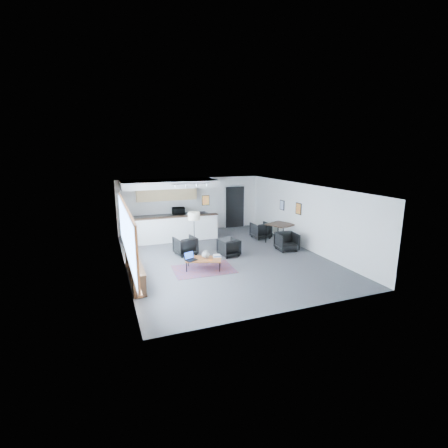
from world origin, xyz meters
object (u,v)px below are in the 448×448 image
object	(u,v)px
armchair_right	(229,247)
dining_chair_far	(261,231)
coffee_table	(204,259)
floor_lamp	(194,217)
dining_chair_near	(287,242)
armchair_left	(185,245)
laptop	(190,258)
book_stack	(217,256)
dining_table	(281,226)
ceramic_pot	(206,254)
microwave	(178,210)

from	to	relation	value
armchair_right	dining_chair_far	distance (m)	2.95
coffee_table	floor_lamp	distance (m)	2.24
dining_chair_near	dining_chair_far	world-z (taller)	dining_chair_near
armchair_left	dining_chair_far	distance (m)	3.97
laptop	coffee_table	bearing A→B (deg)	-25.47
book_stack	dining_table	world-z (taller)	dining_table
laptop	dining_chair_near	distance (m)	4.26
coffee_table	book_stack	world-z (taller)	book_stack
floor_lamp	ceramic_pot	bearing A→B (deg)	-94.72
dining_table	dining_chair_far	distance (m)	1.16
floor_lamp	armchair_left	bearing A→B (deg)	-153.28
armchair_right	dining_chair_near	distance (m)	2.41
coffee_table	dining_chair_near	bearing A→B (deg)	34.58
ceramic_pot	dining_chair_near	world-z (taller)	dining_chair_near
book_stack	laptop	bearing A→B (deg)	177.39
armchair_left	microwave	xyz separation A→B (m)	(0.53, 3.35, 0.74)
floor_lamp	dining_table	size ratio (longest dim) A/B	1.23
book_stack	armchair_left	distance (m)	1.89
coffee_table	ceramic_pot	size ratio (longest dim) A/B	4.86
armchair_left	microwave	world-z (taller)	microwave
book_stack	dining_chair_far	xyz separation A→B (m)	(3.15, 2.93, -0.09)
laptop	armchair_right	world-z (taller)	armchair_right
armchair_right	dining_chair_far	size ratio (longest dim) A/B	1.07
dining_chair_near	armchair_right	bearing A→B (deg)	179.41
dining_chair_near	microwave	world-z (taller)	microwave
book_stack	dining_chair_far	size ratio (longest dim) A/B	0.47
armchair_right	book_stack	bearing A→B (deg)	40.92
armchair_right	floor_lamp	distance (m)	1.75
dining_chair_far	dining_chair_near	bearing A→B (deg)	89.60
ceramic_pot	armchair_left	size ratio (longest dim) A/B	0.35
coffee_table	armchair_right	distance (m)	1.70
armchair_left	armchair_right	distance (m)	1.66
dining_table	microwave	xyz separation A→B (m)	(-3.71, 3.18, 0.38)
ceramic_pot	book_stack	size ratio (longest dim) A/B	0.87
armchair_left	microwave	distance (m)	3.48
dining_chair_far	microwave	xyz separation A→B (m)	(-3.27, 2.19, 0.80)
armchair_left	dining_chair_far	world-z (taller)	armchair_left
ceramic_pot	floor_lamp	size ratio (longest dim) A/B	0.17
dining_table	coffee_table	bearing A→B (deg)	-154.54
laptop	armchair_right	size ratio (longest dim) A/B	0.64
laptop	armchair_left	size ratio (longest dim) A/B	0.59
armchair_left	floor_lamp	size ratio (longest dim) A/B	0.48
microwave	coffee_table	bearing A→B (deg)	-87.74
laptop	dining_chair_near	size ratio (longest dim) A/B	0.67
coffee_table	dining_table	xyz separation A→B (m)	(4.06, 1.93, 0.40)
armchair_right	floor_lamp	size ratio (longest dim) A/B	0.44
floor_lamp	microwave	world-z (taller)	floor_lamp
coffee_table	armchair_left	xyz separation A→B (m)	(-0.18, 1.76, 0.03)
laptop	armchair_right	bearing A→B (deg)	8.70
floor_lamp	dining_chair_far	xyz separation A→B (m)	(3.38, 0.95, -1.05)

